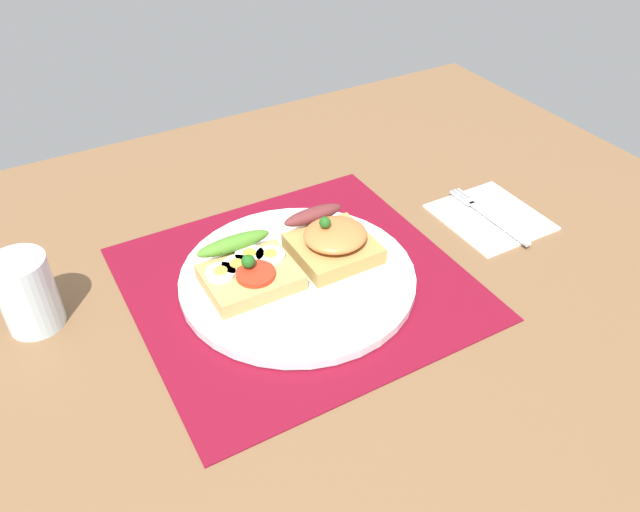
% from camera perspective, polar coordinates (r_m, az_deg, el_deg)
% --- Properties ---
extents(ground_plane, '(1.20, 0.90, 0.03)m').
position_cam_1_polar(ground_plane, '(0.75, -1.99, -3.40)').
color(ground_plane, brown).
extents(placemat, '(0.37, 0.36, 0.00)m').
position_cam_1_polar(placemat, '(0.74, -2.02, -2.39)').
color(placemat, maroon).
rests_on(placemat, ground_plane).
extents(plate, '(0.28, 0.28, 0.01)m').
position_cam_1_polar(plate, '(0.74, -2.03, -1.97)').
color(plate, white).
rests_on(plate, placemat).
extents(sandwich_egg_tomato, '(0.10, 0.10, 0.04)m').
position_cam_1_polar(sandwich_egg_tomato, '(0.72, -6.59, -1.25)').
color(sandwich_egg_tomato, tan).
rests_on(sandwich_egg_tomato, plate).
extents(sandwich_salmon, '(0.09, 0.11, 0.05)m').
position_cam_1_polar(sandwich_salmon, '(0.75, 1.07, 1.46)').
color(sandwich_salmon, '#A88746').
rests_on(sandwich_salmon, plate).
extents(napkin, '(0.13, 0.13, 0.01)m').
position_cam_1_polar(napkin, '(0.88, 15.18, 3.51)').
color(napkin, white).
rests_on(napkin, ground_plane).
extents(fork, '(0.02, 0.15, 0.00)m').
position_cam_1_polar(fork, '(0.87, 14.87, 3.68)').
color(fork, '#B7B7BC').
rests_on(fork, napkin).
extents(drinking_glass, '(0.06, 0.06, 0.09)m').
position_cam_1_polar(drinking_glass, '(0.73, -25.03, -3.06)').
color(drinking_glass, silver).
rests_on(drinking_glass, ground_plane).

